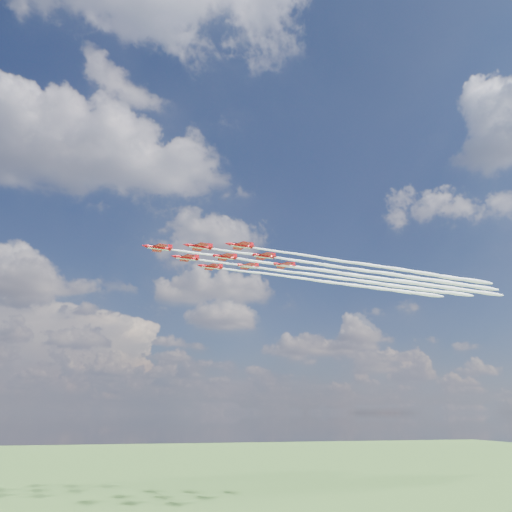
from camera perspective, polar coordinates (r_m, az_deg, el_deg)
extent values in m
plane|color=#2D511E|center=(158.38, -4.02, -26.39)|extent=(600.00, 600.00, 0.00)
cylinder|color=red|center=(158.77, -11.11, 0.93)|extent=(7.22, 2.44, 0.99)
cone|color=red|center=(157.81, -12.68, 1.15)|extent=(1.96, 1.33, 0.99)
cone|color=red|center=(159.77, -9.65, 0.73)|extent=(1.50, 1.15, 0.90)
ellipsoid|color=black|center=(158.50, -11.73, 1.16)|extent=(1.99, 1.18, 0.64)
cube|color=red|center=(158.86, -10.95, 0.90)|extent=(4.51, 8.66, 0.13)
cube|color=red|center=(159.62, -9.87, 0.76)|extent=(1.89, 3.42, 0.11)
cube|color=red|center=(159.91, -9.79, 1.03)|extent=(1.43, 0.42, 1.61)
cube|color=white|center=(158.63, -11.12, 0.78)|extent=(6.74, 2.18, 0.11)
cylinder|color=red|center=(155.80, -6.53, 1.07)|extent=(7.22, 2.44, 0.99)
cone|color=red|center=(154.51, -8.10, 1.29)|extent=(1.96, 1.33, 0.99)
cone|color=red|center=(157.12, -5.08, 0.86)|extent=(1.50, 1.15, 0.90)
ellipsoid|color=black|center=(155.40, -7.15, 1.30)|extent=(1.99, 1.18, 0.64)
cube|color=red|center=(155.92, -6.38, 1.03)|extent=(4.51, 8.66, 0.13)
cube|color=red|center=(156.92, -5.29, 0.89)|extent=(1.89, 3.42, 0.11)
cube|color=red|center=(157.23, -5.23, 1.16)|extent=(1.43, 0.42, 1.61)
cube|color=white|center=(155.66, -6.54, 0.91)|extent=(6.74, 2.18, 0.11)
cylinder|color=red|center=(167.56, -7.99, -0.21)|extent=(7.22, 2.44, 0.99)
cone|color=red|center=(166.36, -9.46, -0.01)|extent=(1.96, 1.33, 0.99)
cone|color=red|center=(168.79, -6.63, -0.40)|extent=(1.50, 1.15, 0.90)
ellipsoid|color=black|center=(167.19, -8.57, 0.00)|extent=(1.99, 1.18, 0.64)
cube|color=red|center=(167.68, -7.85, -0.25)|extent=(4.51, 8.66, 0.13)
cube|color=red|center=(168.60, -6.83, -0.37)|extent=(1.89, 3.42, 0.11)
cube|color=red|center=(168.90, -6.76, -0.12)|extent=(1.43, 0.42, 1.61)
cube|color=white|center=(167.43, -8.00, -0.36)|extent=(6.74, 2.18, 0.11)
cylinder|color=red|center=(153.86, -1.80, 1.20)|extent=(7.22, 2.44, 0.99)
cone|color=red|center=(152.22, -3.35, 1.43)|extent=(1.96, 1.33, 0.99)
cone|color=red|center=(155.51, -0.38, 0.99)|extent=(1.50, 1.15, 0.90)
ellipsoid|color=black|center=(153.32, -2.42, 1.43)|extent=(1.99, 1.18, 0.64)
cube|color=red|center=(154.02, -1.65, 1.16)|extent=(4.51, 8.66, 0.13)
cube|color=red|center=(155.25, -0.59, 1.02)|extent=(1.89, 3.42, 0.11)
cube|color=red|center=(155.58, -0.53, 1.29)|extent=(1.43, 0.42, 1.61)
cube|color=white|center=(153.72, -1.81, 1.04)|extent=(6.74, 2.18, 0.11)
cylinder|color=red|center=(165.25, -3.62, -0.11)|extent=(7.22, 2.44, 0.99)
cone|color=red|center=(163.73, -5.07, 0.10)|extent=(1.96, 1.33, 0.99)
cone|color=red|center=(166.79, -2.27, -0.29)|extent=(1.50, 1.15, 0.90)
ellipsoid|color=black|center=(164.75, -4.19, 0.11)|extent=(1.99, 1.18, 0.64)
cube|color=red|center=(165.40, -3.47, -0.14)|extent=(4.51, 8.66, 0.13)
cube|color=red|center=(166.55, -2.47, -0.26)|extent=(1.89, 3.42, 0.11)
cube|color=red|center=(166.86, -2.41, -0.01)|extent=(1.43, 0.42, 1.61)
cube|color=white|center=(165.12, -3.62, -0.25)|extent=(6.74, 2.18, 0.11)
cylinder|color=red|center=(176.87, -5.19, -1.24)|extent=(7.22, 2.44, 0.99)
cone|color=red|center=(175.44, -6.56, -1.06)|extent=(1.96, 1.33, 0.99)
cone|color=red|center=(178.30, -3.92, -1.41)|extent=(1.50, 1.15, 0.90)
ellipsoid|color=black|center=(176.40, -5.73, -1.04)|extent=(1.99, 1.18, 0.64)
cube|color=red|center=(177.00, -5.05, -1.27)|extent=(4.51, 8.66, 0.13)
cube|color=red|center=(178.08, -4.11, -1.38)|extent=(1.89, 3.42, 0.11)
cube|color=red|center=(178.36, -4.05, -1.14)|extent=(1.43, 0.42, 1.61)
cube|color=white|center=(176.74, -5.19, -1.38)|extent=(6.74, 2.18, 0.11)
cylinder|color=red|center=(163.93, 0.86, 0.01)|extent=(7.22, 2.44, 0.99)
cone|color=red|center=(162.09, -0.56, 0.21)|extent=(1.96, 1.33, 0.99)
cone|color=red|center=(165.76, 2.16, -0.18)|extent=(1.50, 1.15, 0.90)
ellipsoid|color=black|center=(163.31, 0.29, 0.22)|extent=(1.99, 1.18, 0.64)
cube|color=red|center=(164.11, 1.00, -0.03)|extent=(4.51, 8.66, 0.13)
cube|color=red|center=(165.48, 1.97, -0.16)|extent=(1.89, 3.42, 0.11)
cube|color=red|center=(165.81, 2.02, 0.10)|extent=(1.43, 0.42, 1.61)
cube|color=white|center=(163.80, 0.86, -0.14)|extent=(6.74, 2.18, 0.11)
cylinder|color=red|center=(175.15, -1.02, -1.15)|extent=(7.22, 2.44, 0.99)
cone|color=red|center=(173.43, -2.37, -0.97)|extent=(1.96, 1.33, 0.99)
cone|color=red|center=(176.86, 0.22, -1.31)|extent=(1.50, 1.15, 0.90)
ellipsoid|color=black|center=(174.56, -1.56, -0.95)|extent=(1.99, 1.18, 0.64)
cube|color=red|center=(175.32, -0.89, -1.18)|extent=(4.51, 8.66, 0.13)
cube|color=red|center=(176.60, 0.04, -1.29)|extent=(1.89, 3.42, 0.11)
cube|color=red|center=(176.90, 0.09, -1.05)|extent=(1.43, 0.42, 1.61)
cube|color=white|center=(175.03, -1.02, -1.29)|extent=(6.74, 2.18, 0.11)
cylinder|color=red|center=(174.38, 3.20, -1.05)|extent=(7.22, 2.44, 0.99)
cone|color=red|center=(172.36, 1.90, -0.87)|extent=(1.96, 1.33, 0.99)
cone|color=red|center=(176.37, 4.41, -1.21)|extent=(1.50, 1.15, 0.90)
ellipsoid|color=black|center=(173.68, 2.68, -0.85)|extent=(1.99, 1.18, 0.64)
cube|color=red|center=(174.58, 3.33, -1.08)|extent=(4.51, 8.66, 0.13)
cube|color=red|center=(176.07, 4.23, -1.19)|extent=(1.89, 3.42, 0.11)
cube|color=red|center=(176.38, 4.28, -0.95)|extent=(1.43, 0.42, 1.61)
cube|color=white|center=(174.26, 3.21, -1.19)|extent=(6.74, 2.18, 0.11)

